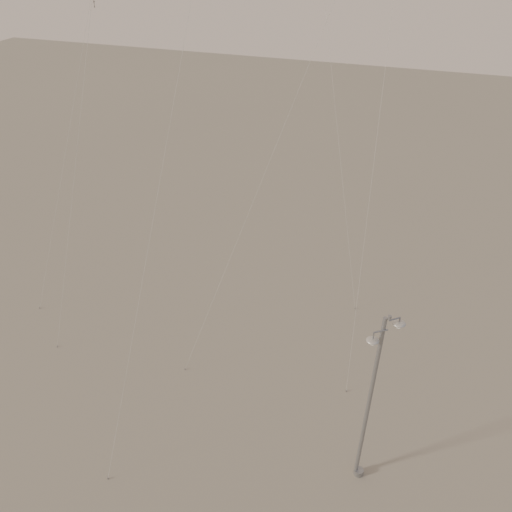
% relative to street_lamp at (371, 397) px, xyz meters
% --- Properties ---
extents(ground, '(160.00, 160.00, 0.00)m').
position_rel_street_lamp_xyz_m(ground, '(-4.71, 0.19, -5.05)').
color(ground, gray).
rests_on(ground, ground).
extents(street_lamp, '(1.38, 1.20, 9.47)m').
position_rel_street_lamp_xyz_m(street_lamp, '(0.00, 0.00, 0.00)').
color(street_lamp, '#96999E').
rests_on(street_lamp, ground).
extents(kite_1, '(6.96, 10.68, 23.05)m').
position_rel_street_lamp_xyz_m(kite_1, '(-5.60, 11.80, 12.54)').
color(kite_1, '#272320').
rests_on(kite_1, ground).
extents(kite_3, '(0.78, 15.52, 22.71)m').
position_rel_street_lamp_xyz_m(kite_3, '(-11.41, 6.97, 11.12)').
color(kite_3, '#9F3817').
rests_on(kite_3, ground).
extents(kite_6, '(3.29, 6.88, 19.09)m').
position_rel_street_lamp_xyz_m(kite_6, '(-20.31, 10.61, 8.08)').
color(kite_6, '#272320').
rests_on(kite_6, ground).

